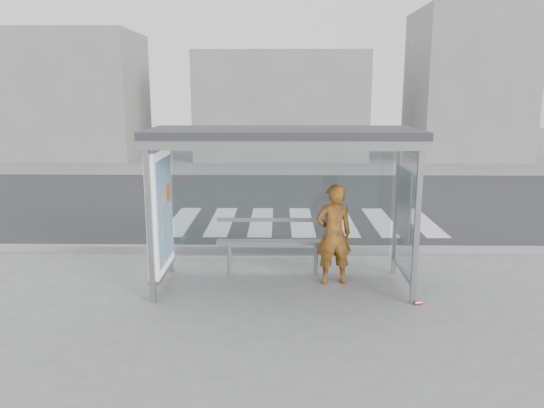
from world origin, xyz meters
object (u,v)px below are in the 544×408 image
(bench, at_px, (273,242))
(soda_can, at_px, (418,303))
(bus_shelter, at_px, (260,168))
(person, at_px, (334,234))

(bench, xyz_separation_m, soda_can, (2.24, -1.33, -0.56))
(bench, bearing_deg, soda_can, -30.79)
(bus_shelter, bearing_deg, soda_can, -18.39)
(bus_shelter, xyz_separation_m, person, (1.23, 0.12, -1.13))
(bench, bearing_deg, bus_shelter, -111.31)
(person, height_order, bench, person)
(bus_shelter, distance_m, person, 1.67)
(person, relative_size, soda_can, 14.56)
(bus_shelter, xyz_separation_m, bench, (0.20, 0.52, -1.39))
(person, bearing_deg, bench, -30.94)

